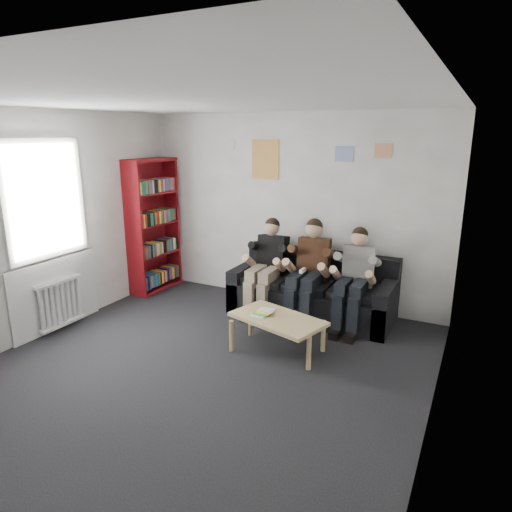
{
  "coord_description": "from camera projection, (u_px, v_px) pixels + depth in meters",
  "views": [
    {
      "loc": [
        2.47,
        -3.49,
        2.42
      ],
      "look_at": [
        0.05,
        1.3,
        0.97
      ],
      "focal_mm": 32.0,
      "sensor_mm": 36.0,
      "label": 1
    }
  ],
  "objects": [
    {
      "name": "person_right",
      "position": [
        354.0,
        280.0,
        5.69
      ],
      "size": [
        0.39,
        0.83,
        1.28
      ],
      "rotation": [
        0.0,
        0.0,
        0.13
      ],
      "color": "white",
      "rests_on": "sofa"
    },
    {
      "name": "sofa",
      "position": [
        312.0,
        293.0,
        6.21
      ],
      "size": [
        2.17,
        0.89,
        0.84
      ],
      "color": "black",
      "rests_on": "ground"
    },
    {
      "name": "poster_sign",
      "position": [
        229.0,
        144.0,
        6.7
      ],
      "size": [
        0.2,
        0.01,
        0.14
      ],
      "primitive_type": "cube",
      "color": "silver",
      "rests_on": "room_shell"
    },
    {
      "name": "radiator",
      "position": [
        61.0,
        303.0,
        5.73
      ],
      "size": [
        0.1,
        0.64,
        0.6
      ],
      "color": "white",
      "rests_on": "ground"
    },
    {
      "name": "coffee_table",
      "position": [
        278.0,
        321.0,
        5.13
      ],
      "size": [
        1.04,
        0.57,
        0.41
      ],
      "rotation": [
        0.0,
        0.0,
        -0.28
      ],
      "color": "tan",
      "rests_on": "ground"
    },
    {
      "name": "poster_large",
      "position": [
        265.0,
        159.0,
        6.49
      ],
      "size": [
        0.42,
        0.01,
        0.55
      ],
      "primitive_type": "cube",
      "color": "#EEEE54",
      "rests_on": "room_shell"
    },
    {
      "name": "bookshelf",
      "position": [
        154.0,
        226.0,
        7.06
      ],
      "size": [
        0.31,
        0.92,
        2.05
      ],
      "rotation": [
        0.0,
        0.0,
        -0.04
      ],
      "color": "maroon",
      "rests_on": "ground"
    },
    {
      "name": "room_shell",
      "position": [
        190.0,
        248.0,
        4.36
      ],
      "size": [
        5.0,
        5.0,
        5.0
      ],
      "color": "black",
      "rests_on": "ground"
    },
    {
      "name": "poster_blue",
      "position": [
        344.0,
        154.0,
        5.97
      ],
      "size": [
        0.25,
        0.01,
        0.2
      ],
      "primitive_type": "cube",
      "color": "blue",
      "rests_on": "room_shell"
    },
    {
      "name": "game_cases",
      "position": [
        263.0,
        313.0,
        5.18
      ],
      "size": [
        0.23,
        0.21,
        0.06
      ],
      "rotation": [
        0.0,
        0.0,
        -0.09
      ],
      "color": "white",
      "rests_on": "coffee_table"
    },
    {
      "name": "person_middle",
      "position": [
        308.0,
        272.0,
        5.94
      ],
      "size": [
        0.41,
        0.89,
        1.34
      ],
      "rotation": [
        0.0,
        0.0,
        0.13
      ],
      "color": "#4F2F1A",
      "rests_on": "sofa"
    },
    {
      "name": "person_left",
      "position": [
        266.0,
        267.0,
        6.21
      ],
      "size": [
        0.39,
        0.84,
        1.3
      ],
      "rotation": [
        0.0,
        0.0,
        0.0
      ],
      "color": "black",
      "rests_on": "sofa"
    },
    {
      "name": "poster_pink",
      "position": [
        383.0,
        151.0,
        5.74
      ],
      "size": [
        0.22,
        0.01,
        0.18
      ],
      "primitive_type": "cube",
      "color": "#BD3B80",
      "rests_on": "room_shell"
    },
    {
      "name": "window",
      "position": [
        50.0,
        250.0,
        5.59
      ],
      "size": [
        0.05,
        1.3,
        2.36
      ],
      "color": "white",
      "rests_on": "room_shell"
    }
  ]
}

